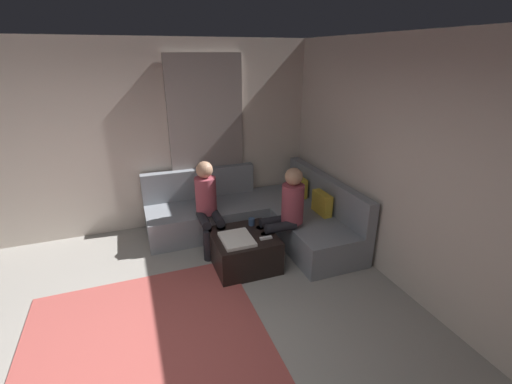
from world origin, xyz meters
TOP-DOWN VIEW (x-y plane):
  - wall_back at (0.00, 2.94)m, footprint 6.00×0.12m
  - wall_left at (-2.94, 0.00)m, footprint 0.12×6.00m
  - curtain_panel at (-2.84, 1.30)m, footprint 0.06×1.10m
  - area_rug at (-0.20, 0.10)m, footprint 2.60×2.20m
  - sectional_couch at (-2.08, 1.88)m, footprint 2.10×2.55m
  - ottoman at (-1.36, 1.37)m, footprint 0.76×0.76m
  - folded_blanket at (-1.26, 1.25)m, footprint 0.44×0.36m
  - coffee_mug at (-1.58, 1.55)m, footprint 0.08×0.08m
  - game_remote at (-1.18, 1.59)m, footprint 0.05×0.15m
  - person_on_couch_back at (-1.38, 1.93)m, footprint 0.30×0.60m
  - person_on_couch_side at (-1.93, 1.07)m, footprint 0.60×0.30m

SIDE VIEW (x-z plane):
  - area_rug at x=-0.20m, z-range 0.00..0.01m
  - ottoman at x=-1.36m, z-range 0.00..0.42m
  - sectional_couch at x=-2.08m, z-range -0.15..0.72m
  - game_remote at x=-1.18m, z-range 0.42..0.44m
  - folded_blanket at x=-1.26m, z-range 0.42..0.46m
  - coffee_mug at x=-1.58m, z-range 0.42..0.52m
  - person_on_couch_back at x=-1.38m, z-range 0.06..1.26m
  - person_on_couch_side at x=-1.93m, z-range 0.06..1.26m
  - curtain_panel at x=-2.84m, z-range 0.00..2.50m
  - wall_back at x=0.00m, z-range 0.00..2.70m
  - wall_left at x=-2.94m, z-range 0.00..2.70m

